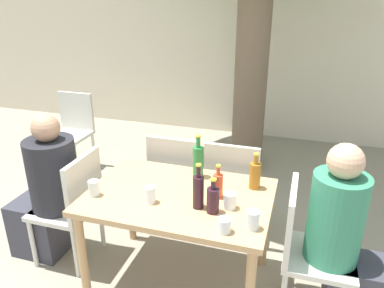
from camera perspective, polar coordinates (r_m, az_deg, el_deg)
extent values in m
plane|color=gray|center=(3.00, -1.82, -19.95)|extent=(30.00, 30.00, 0.00)
cube|color=beige|center=(5.44, 9.75, 15.59)|extent=(10.00, 0.08, 2.80)
cylinder|color=brown|center=(4.31, 8.97, 10.10)|extent=(0.37, 0.37, 2.24)
cube|color=tan|center=(2.57, -2.02, -8.03)|extent=(1.25, 0.85, 0.04)
cylinder|color=tan|center=(2.73, -16.31, -16.33)|extent=(0.06, 0.06, 0.70)
cylinder|color=tan|center=(3.24, -9.32, -8.93)|extent=(0.06, 0.06, 0.70)
cylinder|color=tan|center=(2.97, 11.06, -12.28)|extent=(0.06, 0.06, 0.70)
cube|color=beige|center=(3.11, -18.81, -9.38)|extent=(0.44, 0.44, 0.04)
cube|color=beige|center=(2.89, -16.15, -6.07)|extent=(0.04, 0.44, 0.45)
cylinder|color=beige|center=(3.46, -19.12, -10.47)|extent=(0.04, 0.04, 0.42)
cylinder|color=beige|center=(3.22, -23.10, -13.76)|extent=(0.04, 0.04, 0.42)
cylinder|color=beige|center=(3.27, -13.59, -11.86)|extent=(0.04, 0.04, 0.42)
cylinder|color=beige|center=(3.02, -17.32, -15.57)|extent=(0.04, 0.04, 0.42)
cube|color=beige|center=(2.62, 18.77, -15.99)|extent=(0.44, 0.44, 0.04)
cube|color=beige|center=(2.47, 14.78, -11.06)|extent=(0.04, 0.44, 0.45)
cylinder|color=beige|center=(2.93, 22.06, -17.61)|extent=(0.04, 0.04, 0.42)
cylinder|color=beige|center=(2.90, 14.29, -16.88)|extent=(0.04, 0.04, 0.42)
cube|color=beige|center=(3.39, -1.79, -5.34)|extent=(0.44, 0.44, 0.04)
cube|color=beige|center=(3.11, -3.04, -3.02)|extent=(0.44, 0.04, 0.45)
cylinder|color=beige|center=(3.61, 2.13, -7.64)|extent=(0.04, 0.04, 0.42)
cylinder|color=beige|center=(3.71, -3.57, -6.76)|extent=(0.04, 0.04, 0.42)
cylinder|color=beige|center=(3.30, 0.34, -10.81)|extent=(0.04, 0.04, 0.42)
cylinder|color=beige|center=(3.41, -5.86, -9.71)|extent=(0.04, 0.04, 0.42)
cube|color=beige|center=(3.28, 6.54, -6.53)|extent=(0.44, 0.44, 0.04)
cube|color=beige|center=(2.99, 5.99, -4.23)|extent=(0.44, 0.04, 0.45)
cylinder|color=beige|center=(3.53, 10.04, -8.74)|extent=(0.04, 0.04, 0.42)
cylinder|color=beige|center=(3.58, 3.97, -7.91)|extent=(0.04, 0.04, 0.42)
cylinder|color=beige|center=(3.21, 9.07, -12.13)|extent=(0.04, 0.04, 0.42)
cylinder|color=beige|center=(3.27, 2.37, -11.14)|extent=(0.04, 0.04, 0.42)
cube|color=beige|center=(4.61, -18.24, 1.22)|extent=(0.44, 0.44, 0.04)
cube|color=beige|center=(4.69, -17.23, 4.85)|extent=(0.44, 0.04, 0.45)
cylinder|color=beige|center=(4.66, -21.13, -1.98)|extent=(0.04, 0.04, 0.42)
cylinder|color=beige|center=(4.45, -17.25, -2.63)|extent=(0.04, 0.04, 0.42)
cylinder|color=beige|center=(4.94, -18.50, -0.26)|extent=(0.04, 0.04, 0.42)
cylinder|color=beige|center=(4.73, -14.74, -0.80)|extent=(0.04, 0.04, 0.42)
cube|color=#383842|center=(3.37, -22.03, -11.53)|extent=(0.40, 0.33, 0.46)
cylinder|color=#232328|center=(3.01, -20.43, -4.34)|extent=(0.37, 0.37, 0.55)
sphere|color=tan|center=(2.87, -21.41, 2.26)|extent=(0.20, 0.20, 0.20)
cylinder|color=#337F5B|center=(2.46, 21.06, -10.52)|extent=(0.33, 0.33, 0.57)
sphere|color=tan|center=(2.28, 22.37, -2.44)|extent=(0.21, 0.21, 0.21)
cylinder|color=#9E661E|center=(2.63, 9.57, -4.81)|extent=(0.08, 0.08, 0.19)
cylinder|color=#9E661E|center=(2.57, 9.75, -2.33)|extent=(0.03, 0.03, 0.06)
cylinder|color=gold|center=(2.56, 9.80, -1.55)|extent=(0.04, 0.04, 0.01)
cylinder|color=#DB4C2D|center=(2.49, 3.96, -6.41)|extent=(0.07, 0.07, 0.17)
cylinder|color=#DB4C2D|center=(2.44, 4.03, -4.09)|extent=(0.03, 0.03, 0.06)
cylinder|color=gold|center=(2.42, 4.06, -3.35)|extent=(0.03, 0.03, 0.01)
cylinder|color=#331923|center=(2.33, 3.22, -8.60)|extent=(0.08, 0.08, 0.16)
cylinder|color=#331923|center=(2.27, 3.28, -6.21)|extent=(0.03, 0.03, 0.06)
cylinder|color=gold|center=(2.26, 3.30, -5.43)|extent=(0.04, 0.04, 0.01)
cylinder|color=#331923|center=(2.36, 0.96, -7.37)|extent=(0.07, 0.07, 0.22)
cylinder|color=#331923|center=(2.29, 0.99, -4.21)|extent=(0.03, 0.03, 0.08)
cylinder|color=gold|center=(2.27, 0.99, -3.22)|extent=(0.03, 0.03, 0.01)
cylinder|color=#287A38|center=(2.73, 0.93, -2.78)|extent=(0.08, 0.08, 0.23)
cylinder|color=#287A38|center=(2.67, 0.95, 0.30)|extent=(0.03, 0.03, 0.08)
cylinder|color=gold|center=(2.65, 0.96, 1.24)|extent=(0.04, 0.04, 0.01)
cylinder|color=silver|center=(2.60, -14.73, -6.52)|extent=(0.07, 0.07, 0.11)
cylinder|color=white|center=(2.45, -6.38, -7.69)|extent=(0.07, 0.07, 0.11)
cylinder|color=silver|center=(2.22, 9.25, -11.36)|extent=(0.08, 0.08, 0.11)
cylinder|color=silver|center=(2.18, 4.95, -12.24)|extent=(0.08, 0.08, 0.09)
cylinder|color=white|center=(2.39, 5.79, -8.61)|extent=(0.08, 0.08, 0.10)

